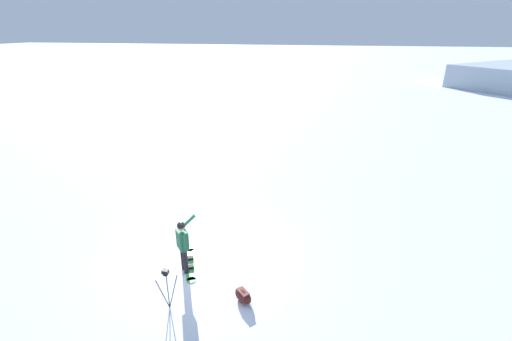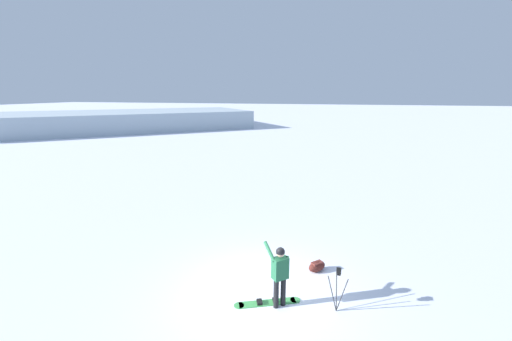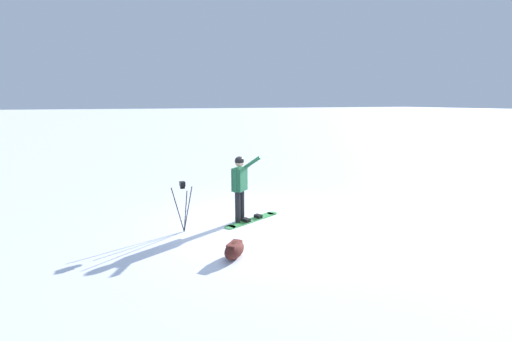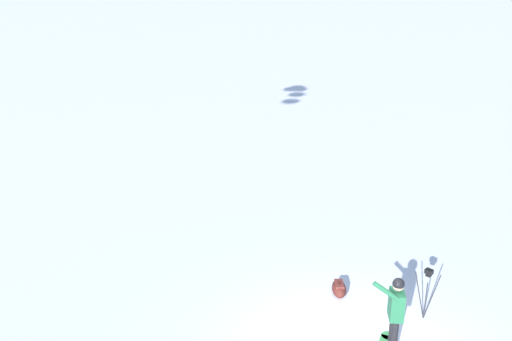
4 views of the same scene
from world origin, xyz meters
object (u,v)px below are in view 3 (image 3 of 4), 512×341
snowboard (252,219)px  gear_bag_large (234,249)px  camera_tripod (183,196)px  snowboarder (240,182)px

snowboard → gear_bag_large: (1.16, 2.00, 0.15)m
gear_bag_large → camera_tripod: camera_tripod is taller
snowboarder → camera_tripod: 1.50m
snowboarder → gear_bag_large: 2.35m
gear_bag_large → camera_tripod: size_ratio=0.55×
camera_tripod → gear_bag_large: bearing=109.6°
gear_bag_large → camera_tripod: (0.65, -1.84, 0.71)m
snowboarder → snowboard: bearing=176.4°
snowboarder → gear_bag_large: (0.83, 2.02, -0.88)m
camera_tripod → snowboard: bearing=-175.0°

